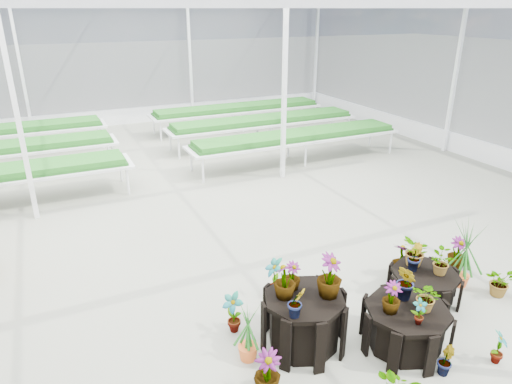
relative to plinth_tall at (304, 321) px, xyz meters
name	(u,v)px	position (x,y,z in m)	size (l,w,h in m)	color
ground_plane	(237,277)	(-0.16, 1.89, -0.38)	(24.00, 24.00, 0.00)	gray
greenhouse_shell	(235,148)	(-0.16, 1.89, 1.87)	(18.00, 24.00, 4.50)	white
steel_frame	(235,148)	(-0.16, 1.89, 1.87)	(18.00, 24.00, 4.50)	silver
nursery_benches	(143,145)	(-0.16, 9.09, 0.04)	(16.00, 7.00, 0.84)	silver
plinth_tall	(304,321)	(0.00, 0.00, 0.00)	(1.10, 1.10, 0.75)	black
plinth_mid	(405,328)	(1.20, -0.60, -0.08)	(1.13, 1.13, 0.60)	black
plinth_low	(424,286)	(2.20, 0.10, -0.14)	(1.05, 1.05, 0.47)	black
nursery_plants	(386,290)	(1.28, -0.07, 0.16)	(4.63, 3.01, 1.34)	#1D591A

